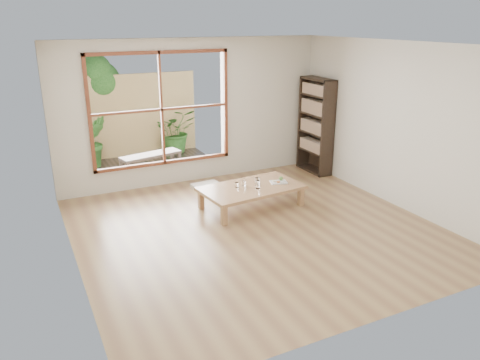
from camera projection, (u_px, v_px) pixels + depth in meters
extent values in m
plane|color=#987A4C|center=(255.00, 228.00, 6.85)|extent=(5.00, 5.00, 0.00)
cube|color=tan|center=(251.00, 188.00, 7.52)|extent=(1.69, 1.06, 0.05)
cube|color=tan|center=(224.00, 215.00, 6.92)|extent=(0.09, 0.09, 0.30)
cube|color=tan|center=(201.00, 200.00, 7.52)|extent=(0.09, 0.09, 0.30)
cube|color=tan|center=(301.00, 197.00, 7.64)|extent=(0.09, 0.09, 0.30)
cube|color=tan|center=(274.00, 184.00, 8.24)|extent=(0.09, 0.09, 0.30)
cube|color=silver|center=(208.00, 187.00, 8.41)|extent=(0.54, 0.54, 0.07)
cube|color=#30221A|center=(316.00, 126.00, 9.13)|extent=(0.29, 0.83, 1.84)
cylinder|color=silver|center=(258.00, 184.00, 7.41)|extent=(0.07, 0.07, 0.14)
cylinder|color=silver|center=(257.00, 181.00, 7.62)|extent=(0.07, 0.07, 0.11)
cylinder|color=silver|center=(244.00, 183.00, 7.55)|extent=(0.06, 0.06, 0.08)
cylinder|color=silver|center=(237.00, 185.00, 7.48)|extent=(0.06, 0.06, 0.08)
cube|color=white|center=(279.00, 182.00, 7.69)|extent=(0.31, 0.26, 0.02)
sphere|color=#47752E|center=(281.00, 178.00, 7.74)|extent=(0.07, 0.07, 0.07)
cube|color=#C5682E|center=(278.00, 182.00, 7.64)|extent=(0.06, 0.05, 0.02)
cube|color=beige|center=(274.00, 181.00, 7.68)|extent=(0.07, 0.06, 0.02)
cylinder|color=silver|center=(282.00, 182.00, 7.65)|extent=(0.15, 0.05, 0.01)
cube|color=#332A25|center=(149.00, 168.00, 9.62)|extent=(2.80, 2.00, 0.05)
cube|color=#30221A|center=(151.00, 155.00, 9.13)|extent=(1.25, 0.61, 0.05)
cube|color=#30221A|center=(128.00, 172.00, 8.76)|extent=(0.07, 0.07, 0.33)
cube|color=#30221A|center=(122.00, 168.00, 8.96)|extent=(0.07, 0.07, 0.33)
cube|color=#30221A|center=(179.00, 161.00, 9.43)|extent=(0.07, 0.07, 0.33)
cube|color=#30221A|center=(172.00, 158.00, 9.63)|extent=(0.07, 0.07, 0.33)
cube|color=tan|center=(134.00, 116.00, 10.17)|extent=(2.80, 0.06, 1.80)
imported|color=#356826|center=(176.00, 131.00, 10.50)|extent=(0.98, 0.88, 1.00)
imported|color=#356826|center=(94.00, 141.00, 9.47)|extent=(0.69, 0.61, 1.05)
cylinder|color=#4C3D2D|center=(99.00, 121.00, 10.17)|extent=(0.14, 0.14, 1.60)
sphere|color=#356826|center=(100.00, 81.00, 9.94)|extent=(0.84, 0.84, 0.84)
sphere|color=#356826|center=(88.00, 91.00, 9.96)|extent=(0.70, 0.70, 0.70)
sphere|color=#356826|center=(96.00, 70.00, 9.73)|extent=(0.64, 0.64, 0.64)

